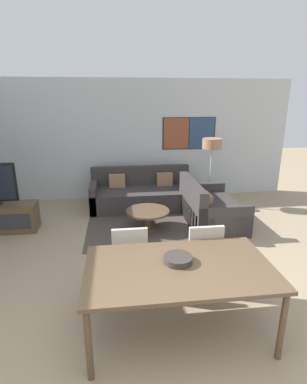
% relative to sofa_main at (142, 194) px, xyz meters
% --- Properties ---
extents(wall_back, '(7.62, 0.09, 2.80)m').
position_rel_sofa_main_xyz_m(wall_back, '(-0.10, 0.70, 1.13)').
color(wall_back, silver).
rests_on(wall_back, ground_plane).
extents(area_rug, '(2.29, 1.71, 0.01)m').
position_rel_sofa_main_xyz_m(area_rug, '(-0.00, -1.28, -0.27)').
color(area_rug, '#473D38').
rests_on(area_rug, ground_plane).
extents(sofa_main, '(2.27, 0.98, 0.86)m').
position_rel_sofa_main_xyz_m(sofa_main, '(0.00, 0.00, 0.00)').
color(sofa_main, '#383333').
rests_on(sofa_main, ground_plane).
extents(sofa_side, '(0.98, 1.59, 0.86)m').
position_rel_sofa_main_xyz_m(sofa_side, '(1.20, -1.14, -0.00)').
color(sofa_side, '#383333').
rests_on(sofa_side, ground_plane).
extents(coffee_table, '(0.81, 0.81, 0.37)m').
position_rel_sofa_main_xyz_m(coffee_table, '(0.00, -1.28, 0.01)').
color(coffee_table, brown).
rests_on(coffee_table, ground_plane).
extents(dining_table, '(1.87, 1.07, 0.77)m').
position_rel_sofa_main_xyz_m(dining_table, '(0.04, -3.91, 0.43)').
color(dining_table, brown).
rests_on(dining_table, ground_plane).
extents(dining_chair_left, '(0.46, 0.46, 0.91)m').
position_rel_sofa_main_xyz_m(dining_chair_left, '(-0.42, -3.13, 0.24)').
color(dining_chair_left, '#B2A899').
rests_on(dining_chair_left, ground_plane).
extents(dining_chair_centre, '(0.46, 0.46, 0.91)m').
position_rel_sofa_main_xyz_m(dining_chair_centre, '(0.49, -3.18, 0.24)').
color(dining_chair_centre, '#B2A899').
rests_on(dining_chair_centre, ground_plane).
extents(fruit_bowl, '(0.30, 0.30, 0.07)m').
position_rel_sofa_main_xyz_m(fruit_bowl, '(0.04, -3.83, 0.54)').
color(fruit_bowl, '#332D28').
rests_on(fruit_bowl, dining_table).
extents(floor_lamp, '(0.42, 0.42, 1.53)m').
position_rel_sofa_main_xyz_m(floor_lamp, '(1.52, -0.19, 1.07)').
color(floor_lamp, '#2D2D33').
rests_on(floor_lamp, ground_plane).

